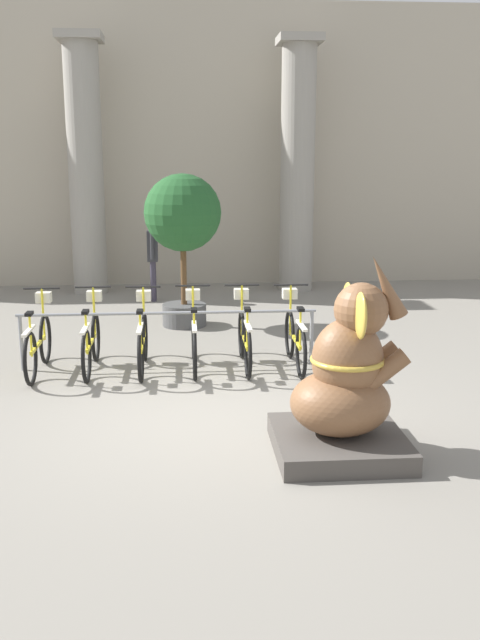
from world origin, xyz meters
TOP-DOWN VIEW (x-y plane):
  - ground_plane at (0.00, 0.00)m, footprint 60.00×60.00m
  - building_facade at (0.00, 8.60)m, footprint 20.00×0.20m
  - column_left at (-2.17, 7.60)m, footprint 0.88×0.88m
  - column_right at (2.17, 7.60)m, footprint 0.88×0.88m
  - bike_rack at (-0.44, 1.95)m, footprint 3.99×0.05m
  - bicycle_0 at (-2.14, 1.82)m, footprint 0.48×1.68m
  - bicycle_1 at (-1.46, 1.87)m, footprint 0.48×1.68m
  - bicycle_2 at (-0.78, 1.84)m, footprint 0.48×1.68m
  - bicycle_3 at (-0.10, 1.88)m, footprint 0.48×1.68m
  - bicycle_4 at (0.57, 1.86)m, footprint 0.48×1.68m
  - bicycle_5 at (1.25, 1.83)m, footprint 0.48×1.68m
  - elephant_statue at (1.28, -1.07)m, footprint 1.24×1.24m
  - person_pedestrian at (-0.83, 6.59)m, footprint 0.22×0.47m
  - potted_tree at (-0.22, 4.39)m, footprint 1.27×1.27m

SIDE VIEW (x-z plane):
  - ground_plane at x=0.00m, z-range 0.00..0.00m
  - bicycle_0 at x=-2.14m, z-range -0.12..0.95m
  - bicycle_1 at x=-1.46m, z-range -0.12..0.95m
  - bicycle_2 at x=-0.78m, z-range -0.12..0.95m
  - bicycle_3 at x=-0.10m, z-range -0.12..0.95m
  - bicycle_4 at x=0.57m, z-range -0.12..0.95m
  - bicycle_5 at x=1.25m, z-range -0.12..0.95m
  - bike_rack at x=-0.44m, z-range 0.23..1.00m
  - elephant_statue at x=1.28m, z-range -0.32..1.62m
  - person_pedestrian at x=-0.83m, z-range 0.16..1.78m
  - potted_tree at x=-0.22m, z-range 0.47..3.00m
  - column_left at x=-2.17m, z-range 0.04..5.20m
  - column_right at x=2.17m, z-range 0.04..5.20m
  - building_facade at x=0.00m, z-range 0.00..6.00m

